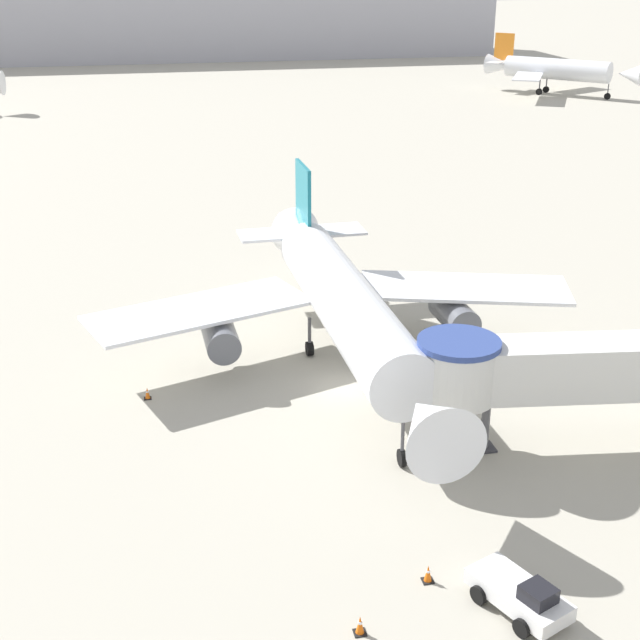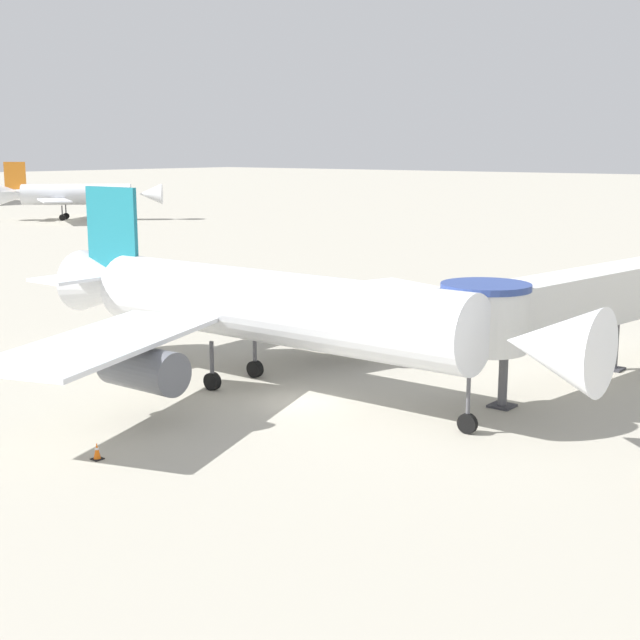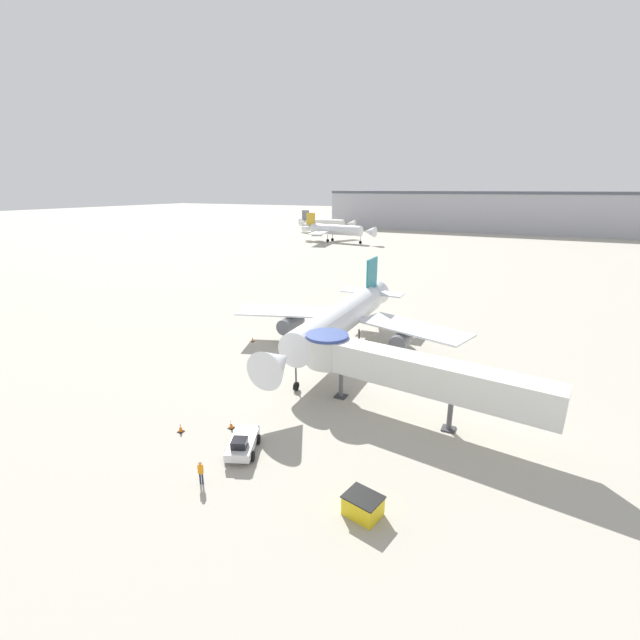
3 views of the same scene
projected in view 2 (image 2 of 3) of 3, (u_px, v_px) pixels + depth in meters
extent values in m
plane|color=#A8A393|center=(297.00, 401.00, 43.47)|extent=(800.00, 800.00, 0.00)
cylinder|color=silver|center=(274.00, 307.00, 44.18)|extent=(4.09, 22.36, 3.63)
cone|color=silver|center=(552.00, 347.00, 35.44)|extent=(3.71, 4.07, 3.63)
cone|color=silver|center=(111.00, 285.00, 51.63)|extent=(3.74, 5.52, 3.63)
cube|color=silver|center=(104.00, 341.00, 39.39)|extent=(14.11, 9.13, 0.22)
cube|color=silver|center=(332.00, 293.00, 52.45)|extent=(14.08, 8.67, 0.22)
cube|color=#19707F|center=(112.00, 228.00, 50.85)|extent=(0.33, 4.13, 4.72)
cube|color=silver|center=(108.00, 273.00, 51.67)|extent=(9.02, 3.07, 0.18)
cylinder|color=#565960|center=(143.00, 368.00, 39.68)|extent=(2.08, 4.16, 2.00)
cylinder|color=#565960|center=(339.00, 319.00, 51.11)|extent=(2.08, 4.16, 2.00)
cylinder|color=#4C4C51|center=(468.00, 400.00, 38.18)|extent=(0.18, 0.18, 2.09)
cylinder|color=black|center=(467.00, 423.00, 38.37)|extent=(0.28, 0.91, 0.90)
cylinder|color=#4C4C51|center=(212.00, 361.00, 45.13)|extent=(0.22, 0.22, 2.09)
cylinder|color=black|center=(212.00, 381.00, 45.32)|extent=(0.42, 0.91, 0.90)
cylinder|color=#4C4C51|center=(255.00, 350.00, 47.67)|extent=(0.22, 0.22, 2.09)
cylinder|color=black|center=(255.00, 369.00, 47.86)|extent=(0.42, 0.91, 0.90)
cube|color=silver|center=(599.00, 295.00, 47.34)|extent=(20.48, 5.26, 2.80)
cylinder|color=silver|center=(485.00, 320.00, 40.46)|extent=(3.90, 3.90, 2.80)
cylinder|color=navy|center=(486.00, 287.00, 40.17)|extent=(4.10, 4.09, 0.30)
cylinder|color=#56565B|center=(503.00, 376.00, 42.11)|extent=(0.44, 0.44, 3.02)
cube|color=#333338|center=(502.00, 406.00, 42.39)|extent=(1.10, 1.10, 0.12)
cylinder|color=#56565B|center=(615.00, 343.00, 49.26)|extent=(0.44, 0.44, 3.02)
cube|color=#333338|center=(613.00, 369.00, 49.54)|extent=(1.10, 1.10, 0.12)
cube|color=black|center=(97.00, 459.00, 35.25)|extent=(0.42, 0.42, 0.04)
cone|color=orange|center=(97.00, 450.00, 35.18)|extent=(0.29, 0.29, 0.66)
cylinder|color=white|center=(97.00, 449.00, 35.17)|extent=(0.16, 0.16, 0.08)
cylinder|color=silver|center=(77.00, 194.00, 152.96)|extent=(15.24, 15.77, 3.56)
cone|color=silver|center=(151.00, 194.00, 153.98)|extent=(5.28, 5.30, 3.56)
cone|color=silver|center=(15.00, 195.00, 152.11)|extent=(6.27, 6.33, 3.56)
cube|color=silver|center=(54.00, 200.00, 145.69)|extent=(9.20, 11.92, 0.22)
cube|color=silver|center=(72.00, 196.00, 160.10)|extent=(11.98, 8.81, 0.22)
cube|color=orange|center=(15.00, 176.00, 151.53)|extent=(2.65, 2.77, 4.63)
cube|color=silver|center=(13.00, 191.00, 151.97)|extent=(7.23, 7.05, 0.18)
cylinder|color=#4C4C51|center=(132.00, 210.00, 154.24)|extent=(0.18, 0.18, 2.05)
cylinder|color=black|center=(132.00, 216.00, 154.43)|extent=(0.95, 0.98, 1.10)
cylinder|color=#4C4C51|center=(62.00, 211.00, 151.73)|extent=(0.22, 0.22, 2.05)
cylinder|color=black|center=(62.00, 217.00, 151.93)|extent=(1.05, 1.07, 1.10)
cylinder|color=#4C4C51|center=(66.00, 210.00, 154.87)|extent=(0.22, 0.22, 2.05)
cylinder|color=black|center=(66.00, 216.00, 155.07)|extent=(1.05, 1.07, 1.10)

